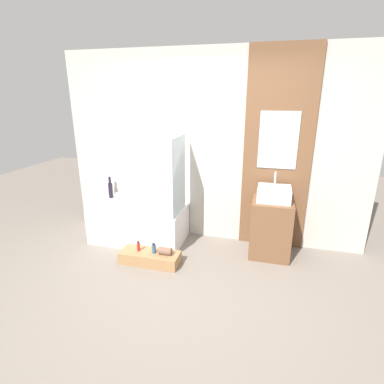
{
  "coord_description": "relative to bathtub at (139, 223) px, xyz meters",
  "views": [
    {
      "loc": [
        0.81,
        -2.42,
        2.02
      ],
      "look_at": [
        -0.03,
        0.71,
        0.95
      ],
      "focal_mm": 28.0,
      "sensor_mm": 36.0,
      "label": 1
    }
  ],
  "objects": [
    {
      "name": "ground_plane",
      "position": [
        0.94,
        -1.19,
        -0.25
      ],
      "size": [
        12.0,
        12.0,
        0.0
      ],
      "primitive_type": "plane",
      "color": "slate"
    },
    {
      "name": "wall_tiled_back",
      "position": [
        0.94,
        0.39,
        1.05
      ],
      "size": [
        4.2,
        0.06,
        2.6
      ],
      "primitive_type": "cube",
      "color": "#B7B2A8",
      "rests_on": "ground_plane"
    },
    {
      "name": "wall_wood_accent",
      "position": [
        1.83,
        0.34,
        1.06
      ],
      "size": [
        0.86,
        0.04,
        2.6
      ],
      "color": "brown",
      "rests_on": "ground_plane"
    },
    {
      "name": "bathtub",
      "position": [
        0.0,
        0.0,
        0.0
      ],
      "size": [
        1.3,
        0.68,
        0.5
      ],
      "color": "white",
      "rests_on": "ground_plane"
    },
    {
      "name": "glass_shower_screen",
      "position": [
        0.62,
        -0.04,
        0.76
      ],
      "size": [
        0.01,
        0.55,
        1.01
      ],
      "primitive_type": "cube",
      "color": "silver",
      "rests_on": "bathtub"
    },
    {
      "name": "wooden_step_bench",
      "position": [
        0.39,
        -0.56,
        -0.18
      ],
      "size": [
        0.75,
        0.28,
        0.15
      ],
      "primitive_type": "cube",
      "color": "#997047",
      "rests_on": "ground_plane"
    },
    {
      "name": "vanity_cabinet",
      "position": [
        1.83,
        0.06,
        0.12
      ],
      "size": [
        0.5,
        0.51,
        0.75
      ],
      "primitive_type": "cube",
      "color": "brown",
      "rests_on": "ground_plane"
    },
    {
      "name": "sink",
      "position": [
        1.83,
        0.06,
        0.58
      ],
      "size": [
        0.4,
        0.35,
        0.34
      ],
      "color": "white",
      "rests_on": "vanity_cabinet"
    },
    {
      "name": "vase_tall_dark",
      "position": [
        -0.57,
        0.26,
        0.38
      ],
      "size": [
        0.06,
        0.06,
        0.33
      ],
      "color": "black",
      "rests_on": "bathtub"
    },
    {
      "name": "vase_round_light",
      "position": [
        -0.44,
        0.24,
        0.3
      ],
      "size": [
        0.1,
        0.1,
        0.1
      ],
      "primitive_type": "sphere",
      "color": "white",
      "rests_on": "bathtub"
    },
    {
      "name": "bottle_soap_primary",
      "position": [
        0.24,
        -0.56,
        -0.05
      ],
      "size": [
        0.04,
        0.04,
        0.13
      ],
      "color": "red",
      "rests_on": "wooden_step_bench"
    },
    {
      "name": "bottle_soap_secondary",
      "position": [
        0.45,
        -0.56,
        -0.05
      ],
      "size": [
        0.05,
        0.05,
        0.13
      ],
      "color": "#2D567A",
      "rests_on": "wooden_step_bench"
    },
    {
      "name": "towel_roll",
      "position": [
        0.6,
        -0.56,
        -0.06
      ],
      "size": [
        0.16,
        0.09,
        0.09
      ],
      "primitive_type": "cylinder",
      "rotation": [
        0.0,
        1.57,
        0.0
      ],
      "color": "brown",
      "rests_on": "wooden_step_bench"
    }
  ]
}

